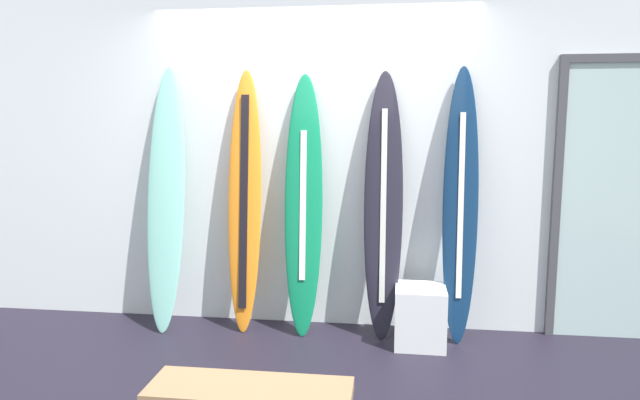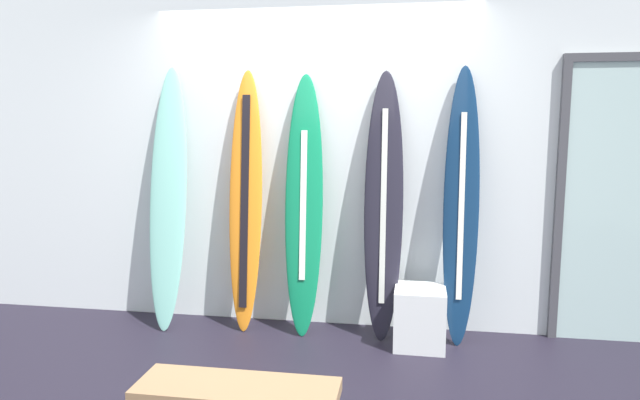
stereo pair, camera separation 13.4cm
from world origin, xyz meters
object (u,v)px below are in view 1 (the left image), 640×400
object	(u,v)px
surfboard_emerald	(304,205)
surfboard_navy	(460,205)
display_block_left	(420,316)
surfboard_charcoal	(383,207)
bench	(249,400)
glass_door	(637,196)
surfboard_sunset	(245,204)
surfboard_seafoam	(166,201)

from	to	relation	value
surfboard_emerald	surfboard_navy	size ratio (longest dim) A/B	0.98
surfboard_navy	display_block_left	size ratio (longest dim) A/B	4.68
surfboard_charcoal	surfboard_emerald	bearing A→B (deg)	-179.80
surfboard_emerald	surfboard_charcoal	size ratio (longest dim) A/B	0.99
surfboard_emerald	bench	bearing A→B (deg)	-88.51
display_block_left	glass_door	xyz separation A→B (m)	(1.57, 0.34, 0.87)
surfboard_sunset	glass_door	distance (m)	2.93
surfboard_navy	bench	size ratio (longest dim) A/B	2.24
display_block_left	glass_door	size ratio (longest dim) A/B	0.21
surfboard_seafoam	surfboard_emerald	distance (m)	1.09
surfboard_sunset	surfboard_charcoal	xyz separation A→B (m)	(1.07, -0.00, -0.01)
surfboard_sunset	surfboard_navy	bearing A→B (deg)	-0.14
surfboard_charcoal	display_block_left	bearing A→B (deg)	-31.93
surfboard_charcoal	bench	distance (m)	2.05
surfboard_seafoam	display_block_left	size ratio (longest dim) A/B	4.73
bench	surfboard_sunset	bearing A→B (deg)	105.20
surfboard_emerald	bench	size ratio (longest dim) A/B	2.19
surfboard_emerald	display_block_left	bearing A→B (deg)	-11.07
surfboard_emerald	surfboard_navy	distance (m)	1.17
surfboard_charcoal	display_block_left	distance (m)	0.84
surfboard_seafoam	bench	bearing A→B (deg)	-58.46
surfboard_emerald	surfboard_charcoal	distance (m)	0.61
surfboard_navy	bench	world-z (taller)	surfboard_navy
surfboard_seafoam	surfboard_navy	bearing A→B (deg)	0.78
surfboard_sunset	glass_door	world-z (taller)	glass_door
surfboard_navy	display_block_left	distance (m)	0.87
surfboard_charcoal	surfboard_navy	size ratio (longest dim) A/B	0.99
glass_door	bench	world-z (taller)	glass_door
glass_door	surfboard_emerald	bearing A→B (deg)	-176.08
surfboard_sunset	display_block_left	size ratio (longest dim) A/B	4.65
surfboard_emerald	surfboard_charcoal	bearing A→B (deg)	0.20
surfboard_seafoam	surfboard_sunset	world-z (taller)	surfboard_seafoam
surfboard_sunset	display_block_left	distance (m)	1.57
surfboard_sunset	surfboard_navy	distance (m)	1.63
surfboard_emerald	display_block_left	size ratio (longest dim) A/B	4.58
surfboard_charcoal	bench	world-z (taller)	surfboard_charcoal
surfboard_sunset	surfboard_charcoal	size ratio (longest dim) A/B	1.01
surfboard_charcoal	glass_door	xyz separation A→B (m)	(1.85, 0.17, 0.09)
surfboard_seafoam	bench	xyz separation A→B (m)	(1.14, -1.85, -0.61)
surfboard_sunset	glass_door	bearing A→B (deg)	3.24
surfboard_emerald	surfboard_charcoal	world-z (taller)	surfboard_charcoal
surfboard_seafoam	bench	size ratio (longest dim) A/B	2.26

